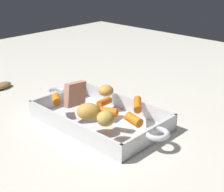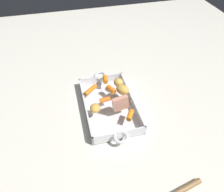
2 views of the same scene
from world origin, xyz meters
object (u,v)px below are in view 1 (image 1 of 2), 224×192
(roasting_dish, at_px, (100,119))
(potato_halved, at_px, (106,91))
(baby_carrot_long, at_px, (56,99))
(potato_whole, at_px, (106,119))
(baby_carrot_short, at_px, (104,102))
(baby_carrot_northwest, at_px, (134,120))
(roast_slice_outer, at_px, (75,94))
(potato_corner, at_px, (89,111))
(baby_carrot_southeast, at_px, (109,112))
(baby_carrot_southwest, at_px, (138,104))

(roasting_dish, xyz_separation_m, potato_halved, (0.04, -0.07, 0.05))
(baby_carrot_long, xyz_separation_m, potato_whole, (-0.20, 0.00, 0.01))
(potato_whole, bearing_deg, roasting_dish, -36.97)
(baby_carrot_long, distance_m, baby_carrot_short, 0.13)
(baby_carrot_long, height_order, baby_carrot_northwest, baby_carrot_northwest)
(roast_slice_outer, relative_size, potato_whole, 1.50)
(roast_slice_outer, xyz_separation_m, baby_carrot_northwest, (-0.19, -0.02, -0.02))
(baby_carrot_long, bearing_deg, potato_corner, 176.46)
(baby_carrot_southeast, bearing_deg, potato_corner, 62.32)
(roasting_dish, distance_m, roast_slice_outer, 0.09)
(roasting_dish, height_order, baby_carrot_northwest, baby_carrot_northwest)
(roasting_dish, height_order, potato_halved, potato_halved)
(potato_halved, bearing_deg, baby_carrot_short, 131.42)
(potato_whole, bearing_deg, potato_corner, 4.08)
(baby_carrot_southeast, xyz_separation_m, baby_carrot_short, (0.05, -0.04, -0.00))
(roast_slice_outer, bearing_deg, potato_halved, -97.85)
(baby_carrot_southwest, distance_m, potato_corner, 0.14)
(potato_whole, bearing_deg, baby_carrot_southeast, -53.65)
(baby_carrot_northwest, height_order, potato_whole, potato_whole)
(baby_carrot_northwest, relative_size, baby_carrot_short, 0.97)
(baby_carrot_southwest, distance_m, baby_carrot_short, 0.09)
(potato_whole, bearing_deg, baby_carrot_long, -1.39)
(roast_slice_outer, xyz_separation_m, baby_carrot_southwest, (-0.13, -0.10, -0.02))
(baby_carrot_southwest, xyz_separation_m, potato_halved, (0.12, -0.00, 0.01))
(roasting_dish, distance_m, potato_whole, 0.12)
(baby_carrot_southeast, distance_m, baby_carrot_southwest, 0.09)
(baby_carrot_northwest, distance_m, baby_carrot_southwest, 0.10)
(baby_carrot_southeast, height_order, potato_halved, potato_halved)
(baby_carrot_northwest, bearing_deg, potato_whole, 50.83)
(baby_carrot_short, xyz_separation_m, potato_whole, (-0.09, 0.08, 0.01))
(baby_carrot_southeast, xyz_separation_m, potato_whole, (-0.03, 0.04, 0.01))
(potato_halved, xyz_separation_m, potato_corner, (-0.08, 0.14, 0.00))
(potato_whole, bearing_deg, baby_carrot_northwest, -129.17)
(roasting_dish, bearing_deg, roast_slice_outer, 30.06)
(roasting_dish, xyz_separation_m, baby_carrot_northwest, (-0.13, 0.01, 0.05))
(baby_carrot_southeast, relative_size, baby_carrot_southwest, 0.65)
(potato_corner, bearing_deg, potato_whole, -175.92)
(baby_carrot_southwest, xyz_separation_m, baby_carrot_short, (0.08, 0.05, -0.00))
(potato_corner, bearing_deg, roasting_dish, -65.73)
(baby_carrot_northwest, bearing_deg, baby_carrot_southeast, 7.95)
(baby_carrot_short, relative_size, potato_halved, 0.97)
(potato_halved, distance_m, potato_corner, 0.16)
(baby_carrot_southeast, distance_m, potato_halved, 0.14)
(baby_carrot_long, height_order, baby_carrot_southeast, baby_carrot_southeast)
(roasting_dish, relative_size, potato_halved, 9.45)
(baby_carrot_long, bearing_deg, roasting_dish, -151.30)
(potato_halved, bearing_deg, potato_whole, 134.37)
(baby_carrot_long, relative_size, potato_corner, 0.82)
(baby_carrot_northwest, xyz_separation_m, baby_carrot_southwest, (0.05, -0.08, -0.00))
(baby_carrot_northwest, relative_size, potato_corner, 0.73)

